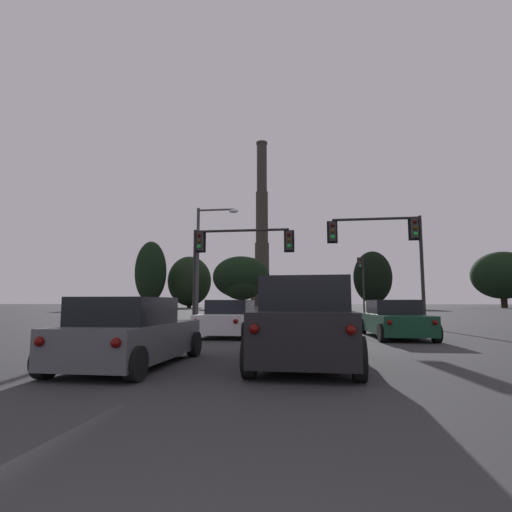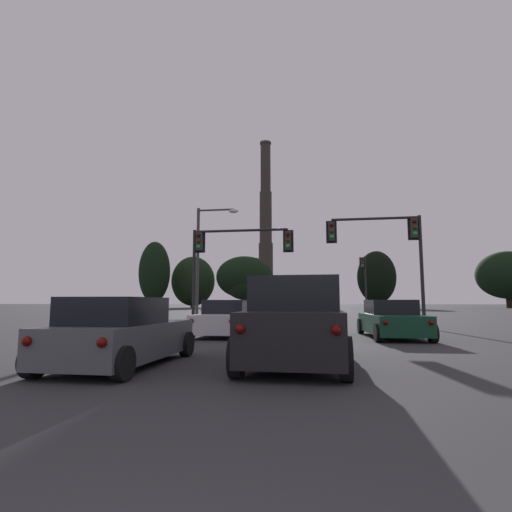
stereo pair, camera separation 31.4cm
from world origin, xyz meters
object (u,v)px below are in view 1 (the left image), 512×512
at_px(suv_center_lane_second, 306,322).
at_px(traffic_light_far_right, 362,277).
at_px(smokestack, 262,240).
at_px(sedan_left_lane_front, 230,319).
at_px(traffic_light_overhead_left, 228,251).
at_px(sedan_right_lane_front, 394,320).
at_px(hatchback_left_lane_second, 131,334).
at_px(traffic_light_overhead_right, 389,242).
at_px(street_lamp, 204,251).

distance_m(suv_center_lane_second, traffic_light_far_right, 36.32).
bearing_deg(smokestack, sedan_left_lane_front, -83.49).
bearing_deg(traffic_light_overhead_left, sedan_right_lane_front, -36.44).
bearing_deg(hatchback_left_lane_second, suv_center_lane_second, 15.73).
xyz_separation_m(traffic_light_overhead_right, street_lamp, (-11.06, 3.26, 0.16)).
distance_m(sedan_right_lane_front, street_lamp, 14.11).
xyz_separation_m(sedan_left_lane_front, suv_center_lane_second, (3.20, -7.02, 0.23)).
height_order(sedan_right_lane_front, traffic_light_far_right, traffic_light_far_right).
bearing_deg(sedan_left_lane_front, hatchback_left_lane_second, -92.64).
xyz_separation_m(traffic_light_overhead_left, smokestack, (-11.94, 110.32, 18.00)).
distance_m(sedan_left_lane_front, street_lamp, 10.54).
bearing_deg(street_lamp, smokestack, 95.15).
distance_m(traffic_light_overhead_left, street_lamp, 4.10).
relative_size(traffic_light_overhead_right, smokestack, 0.10).
bearing_deg(traffic_light_overhead_right, sedan_right_lane_front, -99.96).
bearing_deg(smokestack, traffic_light_far_right, -75.85).
xyz_separation_m(traffic_light_far_right, smokestack, (-22.00, 87.29, 18.05)).
height_order(hatchback_left_lane_second, suv_center_lane_second, suv_center_lane_second).
relative_size(hatchback_left_lane_second, street_lamp, 0.55).
height_order(hatchback_left_lane_second, traffic_light_overhead_left, traffic_light_overhead_left).
distance_m(sedan_right_lane_front, smokestack, 119.64).
height_order(street_lamp, smokestack, smokestack).
bearing_deg(smokestack, sedan_right_lane_front, -80.37).
height_order(suv_center_lane_second, smokestack, smokestack).
relative_size(sedan_left_lane_front, traffic_light_far_right, 0.75).
relative_size(hatchback_left_lane_second, sedan_left_lane_front, 0.87).
relative_size(hatchback_left_lane_second, sedan_right_lane_front, 0.86).
distance_m(traffic_light_far_right, street_lamp, 23.24).
height_order(sedan_right_lane_front, sedan_left_lane_front, same).
distance_m(traffic_light_overhead_right, smokestack, 113.54).
relative_size(sedan_right_lane_front, sedan_left_lane_front, 1.01).
bearing_deg(suv_center_lane_second, street_lamp, 113.94).
distance_m(traffic_light_overhead_left, traffic_light_far_right, 25.13).
relative_size(traffic_light_far_right, smokestack, 0.11).
bearing_deg(traffic_light_overhead_right, street_lamp, 163.57).
distance_m(suv_center_lane_second, smokestack, 125.95).
xyz_separation_m(sedan_left_lane_front, traffic_light_overhead_left, (-1.30, 5.70, 3.52)).
bearing_deg(sedan_left_lane_front, traffic_light_overhead_right, 38.48).
height_order(traffic_light_overhead_right, traffic_light_far_right, traffic_light_far_right).
bearing_deg(hatchback_left_lane_second, smokestack, 96.64).
bearing_deg(suv_center_lane_second, traffic_light_overhead_left, 110.48).
bearing_deg(sedan_left_lane_front, sedan_right_lane_front, 0.50).
bearing_deg(suv_center_lane_second, sedan_left_lane_front, 115.48).
bearing_deg(sedan_left_lane_front, traffic_light_overhead_left, 103.52).
bearing_deg(sedan_left_lane_front, traffic_light_far_right, 73.69).
xyz_separation_m(suv_center_lane_second, street_lamp, (-6.81, 16.08, 3.77)).
height_order(sedan_left_lane_front, smokestack, smokestack).
height_order(hatchback_left_lane_second, sedan_right_lane_front, hatchback_left_lane_second).
xyz_separation_m(sedan_right_lane_front, traffic_light_overhead_left, (-7.74, 5.71, 3.52)).
distance_m(sedan_right_lane_front, traffic_light_overhead_left, 10.24).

